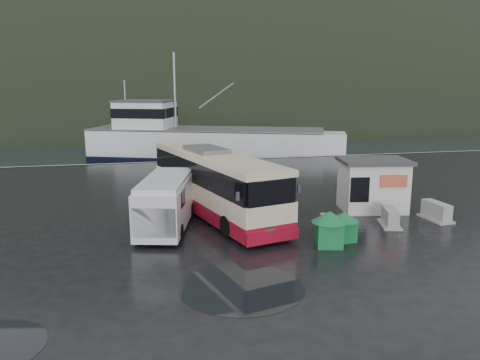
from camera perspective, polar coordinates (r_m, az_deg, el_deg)
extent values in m
plane|color=black|center=(21.48, -3.87, -6.29)|extent=(160.00, 160.00, 0.00)
cube|color=black|center=(130.42, -11.38, 8.54)|extent=(300.00, 180.00, 0.02)
cube|color=#999993|center=(40.87, -8.17, 2.23)|extent=(160.00, 0.60, 1.50)
ellipsoid|color=black|center=(270.61, -9.99, 10.10)|extent=(780.00, 540.00, 570.00)
cylinder|color=black|center=(15.88, 0.21, -12.93)|extent=(4.20, 4.20, 0.01)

